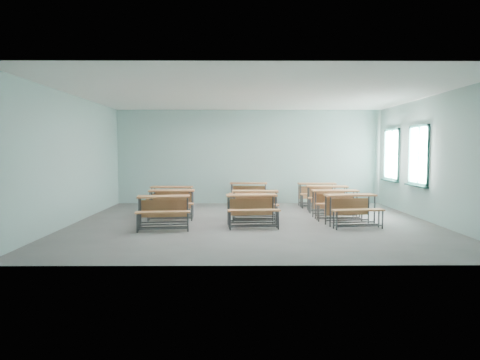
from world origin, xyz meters
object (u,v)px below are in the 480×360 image
object	(u,v)px
desk_unit_r2c2	(328,194)
desk_unit_r3c2	(317,191)
desk_unit_r0c1	(252,205)
desk_unit_r1c2	(336,200)
desk_unit_r3c1	(248,190)
desk_unit_r1c1	(255,200)
desk_unit_r2c0	(171,195)
desk_unit_r1c0	(171,200)
desk_unit_r0c0	(164,207)
desk_unit_r0c2	(352,205)

from	to	relation	value
desk_unit_r2c2	desk_unit_r3c2	xyz separation A→B (m)	(-0.10, 1.09, 0.00)
desk_unit_r0c1	desk_unit_r3c2	xyz separation A→B (m)	(2.25, 3.59, 0.00)
desk_unit_r1c2	desk_unit_r3c1	world-z (taller)	same
desk_unit_r1c1	desk_unit_r2c0	distance (m)	2.76
desk_unit_r1c0	desk_unit_r1c2	bearing A→B (deg)	-3.94
desk_unit_r0c1	desk_unit_r1c2	size ratio (longest dim) A/B	1.03
desk_unit_r1c1	desk_unit_r2c2	bearing A→B (deg)	36.37
desk_unit_r0c0	desk_unit_r2c2	distance (m)	5.22
desk_unit_r0c0	desk_unit_r2c2	world-z (taller)	same
desk_unit_r1c2	desk_unit_r2c0	bearing A→B (deg)	164.10
desk_unit_r0c0	desk_unit_r0c2	bearing A→B (deg)	-3.15
desk_unit_r1c2	desk_unit_r2c0	xyz separation A→B (m)	(-4.59, 1.17, 0.00)
desk_unit_r1c1	desk_unit_r0c1	bearing A→B (deg)	-94.23
desk_unit_r2c2	desk_unit_r1c1	bearing A→B (deg)	-142.12
desk_unit_r0c2	desk_unit_r1c0	distance (m)	4.67
desk_unit_r2c0	desk_unit_r2c2	world-z (taller)	same
desk_unit_r1c0	desk_unit_r2c2	world-z (taller)	same
desk_unit_r3c1	desk_unit_r3c2	bearing A→B (deg)	-1.03
desk_unit_r0c2	desk_unit_r0c1	bearing A→B (deg)	172.85
desk_unit_r1c2	desk_unit_r3c1	distance (m)	3.47
desk_unit_r3c2	desk_unit_r2c0	bearing A→B (deg)	-164.98
desk_unit_r3c1	desk_unit_r0c1	bearing A→B (deg)	-86.43
desk_unit_r0c2	desk_unit_r2c0	xyz separation A→B (m)	(-4.71, 2.29, 0.00)
desk_unit_r0c2	desk_unit_r1c2	distance (m)	1.13
desk_unit_r3c1	desk_unit_r3c2	xyz separation A→B (m)	(2.24, -0.19, 0.00)
desk_unit_r0c0	desk_unit_r0c1	world-z (taller)	same
desk_unit_r1c2	desk_unit_r1c1	bearing A→B (deg)	-177.77
desk_unit_r2c0	desk_unit_r2c2	bearing A→B (deg)	6.73
desk_unit_r3c2	desk_unit_r2c2	bearing A→B (deg)	-85.42
desk_unit_r0c2	desk_unit_r1c1	distance (m)	2.49
desk_unit_r2c0	desk_unit_r3c2	distance (m)	4.73
desk_unit_r0c2	desk_unit_r2c2	size ratio (longest dim) A/B	1.04
desk_unit_r1c0	desk_unit_r3c1	bearing A→B (deg)	47.13
desk_unit_r1c0	desk_unit_r3c2	size ratio (longest dim) A/B	1.03
desk_unit_r1c1	desk_unit_r1c2	size ratio (longest dim) A/B	1.01
desk_unit_r1c2	desk_unit_r2c0	world-z (taller)	same
desk_unit_r1c0	desk_unit_r1c2	size ratio (longest dim) A/B	1.02
desk_unit_r2c2	desk_unit_r0c0	bearing A→B (deg)	-143.93
desk_unit_r3c1	desk_unit_r2c0	bearing A→B (deg)	-144.01
desk_unit_r2c0	desk_unit_r2c2	xyz separation A→B (m)	(4.65, 0.18, 0.00)
desk_unit_r0c2	desk_unit_r1c2	world-z (taller)	same
desk_unit_r0c0	desk_unit_r1c2	xyz separation A→B (m)	(4.36, 1.42, 0.00)
desk_unit_r1c2	desk_unit_r3c2	bearing A→B (deg)	89.17
desk_unit_r0c2	desk_unit_r1c1	bearing A→B (deg)	149.04
desk_unit_r0c0	desk_unit_r3c1	size ratio (longest dim) A/B	1.03
desk_unit_r0c2	desk_unit_r2c0	bearing A→B (deg)	146.23
desk_unit_r0c2	desk_unit_r2c0	size ratio (longest dim) A/B	1.03
desk_unit_r2c0	desk_unit_r2c2	distance (m)	4.66
desk_unit_r0c1	desk_unit_r0c2	bearing A→B (deg)	-4.17
desk_unit_r0c2	desk_unit_r2c2	world-z (taller)	same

